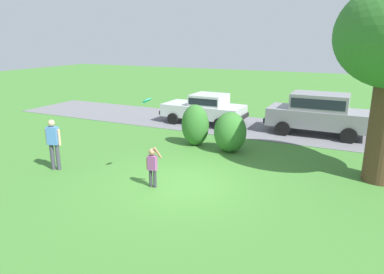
{
  "coord_description": "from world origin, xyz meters",
  "views": [
    {
      "loc": [
        4.57,
        -8.91,
        4.32
      ],
      "look_at": [
        -0.35,
        1.43,
        1.1
      ],
      "focal_mm": 32.86,
      "sensor_mm": 36.0,
      "label": 1
    }
  ],
  "objects_px": {
    "parked_suv": "(319,112)",
    "adult_onlooker": "(53,142)",
    "child_thrower": "(152,165)",
    "parked_sedan": "(205,108)",
    "frisbee": "(147,101)"
  },
  "relations": [
    {
      "from": "parked_sedan",
      "to": "child_thrower",
      "type": "xyz_separation_m",
      "value": [
        1.85,
        -8.23,
        -0.13
      ]
    },
    {
      "from": "child_thrower",
      "to": "parked_sedan",
      "type": "bearing_deg",
      "value": 102.68
    },
    {
      "from": "parked_sedan",
      "to": "parked_suv",
      "type": "height_order",
      "value": "parked_suv"
    },
    {
      "from": "parked_sedan",
      "to": "adult_onlooker",
      "type": "distance_m",
      "value": 8.61
    },
    {
      "from": "parked_suv",
      "to": "frisbee",
      "type": "height_order",
      "value": "frisbee"
    },
    {
      "from": "parked_suv",
      "to": "child_thrower",
      "type": "height_order",
      "value": "parked_suv"
    },
    {
      "from": "parked_suv",
      "to": "adult_onlooker",
      "type": "height_order",
      "value": "parked_suv"
    },
    {
      "from": "parked_sedan",
      "to": "adult_onlooker",
      "type": "bearing_deg",
      "value": -102.81
    },
    {
      "from": "frisbee",
      "to": "adult_onlooker",
      "type": "relative_size",
      "value": 0.16
    },
    {
      "from": "child_thrower",
      "to": "adult_onlooker",
      "type": "relative_size",
      "value": 0.74
    },
    {
      "from": "adult_onlooker",
      "to": "parked_suv",
      "type": "bearing_deg",
      "value": 48.9
    },
    {
      "from": "parked_suv",
      "to": "adult_onlooker",
      "type": "relative_size",
      "value": 2.71
    },
    {
      "from": "parked_suv",
      "to": "child_thrower",
      "type": "relative_size",
      "value": 3.67
    },
    {
      "from": "parked_sedan",
      "to": "parked_suv",
      "type": "relative_size",
      "value": 0.94
    },
    {
      "from": "parked_suv",
      "to": "frisbee",
      "type": "distance_m",
      "value": 9.15
    }
  ]
}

